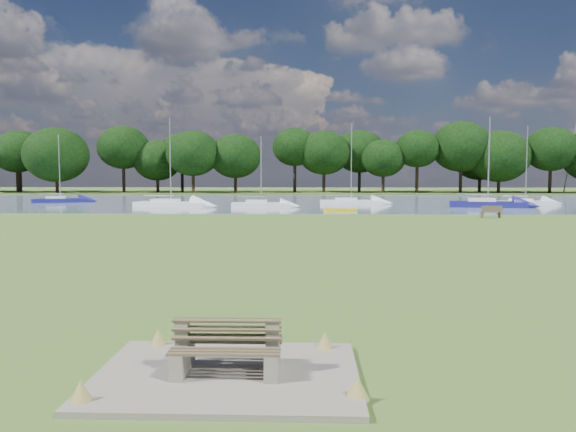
{
  "coord_description": "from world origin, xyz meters",
  "views": [
    {
      "loc": [
        1.28,
        -22.76,
        3.28
      ],
      "look_at": [
        0.56,
        -2.0,
        1.71
      ],
      "focal_mm": 35.0,
      "sensor_mm": 36.0,
      "label": 1
    }
  ],
  "objects_px": {
    "sailboat_7": "(487,202)",
    "bench_pair": "(227,349)",
    "kayak": "(340,210)",
    "sailboat_2": "(60,199)",
    "sailboat_5": "(170,202)",
    "sailboat_4": "(260,203)",
    "sailboat_0": "(350,200)",
    "sailboat_6": "(525,201)",
    "riverbank_bench": "(491,212)"
  },
  "relations": [
    {
      "from": "kayak",
      "to": "sailboat_6",
      "type": "height_order",
      "value": "sailboat_6"
    },
    {
      "from": "kayak",
      "to": "sailboat_2",
      "type": "distance_m",
      "value": 33.57
    },
    {
      "from": "sailboat_7",
      "to": "sailboat_6",
      "type": "bearing_deg",
      "value": 50.48
    },
    {
      "from": "sailboat_5",
      "to": "sailboat_6",
      "type": "bearing_deg",
      "value": 20.55
    },
    {
      "from": "sailboat_5",
      "to": "sailboat_0",
      "type": "bearing_deg",
      "value": 29.62
    },
    {
      "from": "riverbank_bench",
      "to": "sailboat_0",
      "type": "bearing_deg",
      "value": 115.13
    },
    {
      "from": "bench_pair",
      "to": "riverbank_bench",
      "type": "xyz_separation_m",
      "value": [
        14.86,
        33.0,
        -0.02
      ]
    },
    {
      "from": "sailboat_5",
      "to": "sailboat_7",
      "type": "height_order",
      "value": "sailboat_7"
    },
    {
      "from": "sailboat_0",
      "to": "sailboat_5",
      "type": "distance_m",
      "value": 18.57
    },
    {
      "from": "sailboat_7",
      "to": "sailboat_5",
      "type": "bearing_deg",
      "value": -167.07
    },
    {
      "from": "riverbank_bench",
      "to": "kayak",
      "type": "bearing_deg",
      "value": 149.77
    },
    {
      "from": "sailboat_2",
      "to": "sailboat_6",
      "type": "bearing_deg",
      "value": -24.97
    },
    {
      "from": "sailboat_2",
      "to": "sailboat_5",
      "type": "bearing_deg",
      "value": -50.05
    },
    {
      "from": "riverbank_bench",
      "to": "sailboat_6",
      "type": "height_order",
      "value": "sailboat_6"
    },
    {
      "from": "riverbank_bench",
      "to": "sailboat_4",
      "type": "height_order",
      "value": "sailboat_4"
    },
    {
      "from": "sailboat_0",
      "to": "sailboat_2",
      "type": "bearing_deg",
      "value": 176.75
    },
    {
      "from": "sailboat_7",
      "to": "sailboat_2",
      "type": "bearing_deg",
      "value": -177.37
    },
    {
      "from": "kayak",
      "to": "sailboat_4",
      "type": "bearing_deg",
      "value": 126.58
    },
    {
      "from": "bench_pair",
      "to": "sailboat_5",
      "type": "xyz_separation_m",
      "value": [
        -12.01,
        44.96,
        0.02
      ]
    },
    {
      "from": "kayak",
      "to": "sailboat_2",
      "type": "bearing_deg",
      "value": 139.69
    },
    {
      "from": "kayak",
      "to": "sailboat_2",
      "type": "xyz_separation_m",
      "value": [
        -30.44,
        14.15,
        0.28
      ]
    },
    {
      "from": "sailboat_5",
      "to": "sailboat_2",
      "type": "bearing_deg",
      "value": 164.35
    },
    {
      "from": "sailboat_5",
      "to": "sailboat_4",
      "type": "bearing_deg",
      "value": 8.91
    },
    {
      "from": "kayak",
      "to": "sailboat_6",
      "type": "xyz_separation_m",
      "value": [
        19.58,
        11.04,
        0.26
      ]
    },
    {
      "from": "sailboat_7",
      "to": "riverbank_bench",
      "type": "bearing_deg",
      "value": -94.29
    },
    {
      "from": "riverbank_bench",
      "to": "sailboat_2",
      "type": "height_order",
      "value": "sailboat_2"
    },
    {
      "from": "bench_pair",
      "to": "kayak",
      "type": "height_order",
      "value": "bench_pair"
    },
    {
      "from": "sailboat_4",
      "to": "kayak",
      "type": "bearing_deg",
      "value": -38.35
    },
    {
      "from": "bench_pair",
      "to": "sailboat_7",
      "type": "distance_m",
      "value": 49.15
    },
    {
      "from": "sailboat_7",
      "to": "bench_pair",
      "type": "bearing_deg",
      "value": -100.27
    },
    {
      "from": "sailboat_0",
      "to": "sailboat_6",
      "type": "relative_size",
      "value": 1.04
    },
    {
      "from": "riverbank_bench",
      "to": "sailboat_4",
      "type": "distance_m",
      "value": 21.3
    },
    {
      "from": "sailboat_5",
      "to": "sailboat_7",
      "type": "distance_m",
      "value": 30.5
    },
    {
      "from": "riverbank_bench",
      "to": "sailboat_6",
      "type": "relative_size",
      "value": 0.19
    },
    {
      "from": "sailboat_2",
      "to": "sailboat_7",
      "type": "height_order",
      "value": "sailboat_7"
    },
    {
      "from": "sailboat_0",
      "to": "sailboat_4",
      "type": "bearing_deg",
      "value": -145.21
    },
    {
      "from": "riverbank_bench",
      "to": "sailboat_4",
      "type": "relative_size",
      "value": 0.23
    },
    {
      "from": "kayak",
      "to": "sailboat_6",
      "type": "bearing_deg",
      "value": 14.04
    },
    {
      "from": "sailboat_0",
      "to": "kayak",
      "type": "bearing_deg",
      "value": -97.13
    },
    {
      "from": "kayak",
      "to": "sailboat_7",
      "type": "relative_size",
      "value": 0.32
    },
    {
      "from": "bench_pair",
      "to": "sailboat_0",
      "type": "xyz_separation_m",
      "value": [
        5.78,
        50.27,
        -0.02
      ]
    },
    {
      "from": "sailboat_5",
      "to": "bench_pair",
      "type": "bearing_deg",
      "value": -62.04
    },
    {
      "from": "sailboat_2",
      "to": "sailboat_4",
      "type": "height_order",
      "value": "sailboat_2"
    },
    {
      "from": "sailboat_5",
      "to": "sailboat_6",
      "type": "xyz_separation_m",
      "value": [
        35.66,
        4.73,
        -0.05
      ]
    },
    {
      "from": "sailboat_2",
      "to": "sailboat_4",
      "type": "relative_size",
      "value": 1.12
    },
    {
      "from": "kayak",
      "to": "sailboat_4",
      "type": "xyz_separation_m",
      "value": [
        -7.25,
        5.68,
        0.29
      ]
    },
    {
      "from": "sailboat_2",
      "to": "sailboat_7",
      "type": "relative_size",
      "value": 0.87
    },
    {
      "from": "bench_pair",
      "to": "sailboat_4",
      "type": "xyz_separation_m",
      "value": [
        -3.18,
        44.32,
        -0.0
      ]
    },
    {
      "from": "bench_pair",
      "to": "sailboat_2",
      "type": "xyz_separation_m",
      "value": [
        -26.37,
        52.8,
        -0.01
      ]
    },
    {
      "from": "sailboat_6",
      "to": "sailboat_4",
      "type": "bearing_deg",
      "value": -171.56
    }
  ]
}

